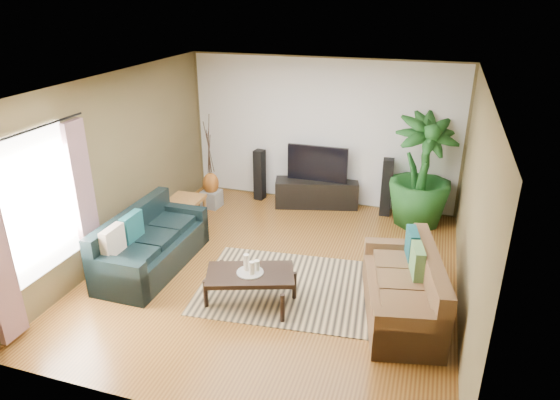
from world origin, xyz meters
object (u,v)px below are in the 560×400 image
at_px(sofa_left, 152,241).
at_px(speaker_left, 260,175).
at_px(sofa_right, 402,285).
at_px(television, 317,163).
at_px(side_table, 187,214).
at_px(speaker_right, 387,187).
at_px(vase, 211,183).
at_px(tv_stand, 316,193).
at_px(potted_plant, 421,171).
at_px(pedestal, 212,199).
at_px(coffee_table, 251,288).

height_order(sofa_left, speaker_left, speaker_left).
bearing_deg(sofa_right, television, -160.75).
xyz_separation_m(sofa_left, side_table, (-0.11, 1.27, -0.14)).
height_order(speaker_right, vase, speaker_right).
relative_size(tv_stand, potted_plant, 0.80).
bearing_deg(television, speaker_left, 180.00).
bearing_deg(sofa_right, side_table, -122.38).
distance_m(sofa_left, side_table, 1.28).
relative_size(sofa_left, tv_stand, 1.29).
bearing_deg(sofa_left, speaker_left, -11.87).
bearing_deg(pedestal, coffee_table, -56.22).
relative_size(coffee_table, side_table, 1.95).
distance_m(coffee_table, pedestal, 3.23).
bearing_deg(pedestal, sofa_right, -32.66).
relative_size(tv_stand, vase, 3.71).
bearing_deg(sofa_left, pedestal, 2.94).
bearing_deg(vase, pedestal, 0.00).
bearing_deg(speaker_left, potted_plant, 4.54).
height_order(tv_stand, potted_plant, potted_plant).
height_order(sofa_left, potted_plant, potted_plant).
bearing_deg(potted_plant, coffee_table, -121.23).
distance_m(coffee_table, potted_plant, 3.72).
xyz_separation_m(vase, side_table, (0.00, -0.98, -0.18)).
relative_size(sofa_left, coffee_table, 1.77).
xyz_separation_m(sofa_right, television, (-1.81, 2.99, 0.41)).
height_order(coffee_table, side_table, side_table).
bearing_deg(pedestal, speaker_right, 11.66).
relative_size(sofa_right, pedestal, 5.69).
bearing_deg(speaker_left, sofa_left, -93.38).
bearing_deg(speaker_right, vase, -172.83).
bearing_deg(sofa_left, vase, 2.94).
relative_size(sofa_right, coffee_table, 1.65).
xyz_separation_m(potted_plant, vase, (-3.69, -0.44, -0.49)).
relative_size(coffee_table, vase, 2.70).
relative_size(pedestal, side_table, 0.56).
xyz_separation_m(speaker_right, pedestal, (-3.12, -0.64, -0.36)).
bearing_deg(sofa_right, vase, -134.60).
height_order(potted_plant, pedestal, potted_plant).
bearing_deg(speaker_right, speaker_left, 175.51).
bearing_deg(side_table, sofa_left, -84.82).
bearing_deg(television, sofa_right, -58.81).
xyz_separation_m(television, vase, (-1.85, -0.64, -0.37)).
distance_m(sofa_right, pedestal, 4.36).
bearing_deg(pedestal, television, 19.21).
bearing_deg(tv_stand, vase, -175.45).
xyz_separation_m(television, side_table, (-1.85, -1.63, -0.55)).
distance_m(speaker_right, pedestal, 3.21).
xyz_separation_m(speaker_left, vase, (-0.72, -0.64, -0.02)).
xyz_separation_m(television, speaker_right, (1.27, 0.00, -0.31)).
bearing_deg(speaker_left, tv_stand, 8.50).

